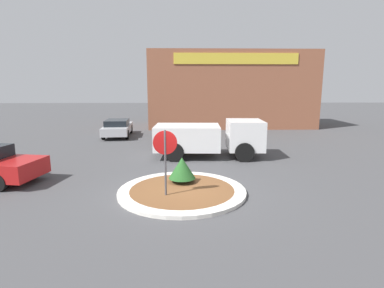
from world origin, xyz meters
The scene contains 7 objects.
ground_plane centered at (0.00, 0.00, 0.00)m, with size 120.00×120.00×0.00m, color #474749.
traffic_island centered at (0.00, 0.00, 0.06)m, with size 4.49×4.49×0.13m.
stop_sign centered at (-0.54, -0.54, 1.62)m, with size 0.79×0.07×2.32m.
island_shrub centered at (0.00, 0.81, 0.68)m, with size 1.01×1.01×0.96m.
utility_truck centered at (1.42, 5.49, 1.08)m, with size 5.72×2.60×1.95m.
storefront_building centered at (4.47, 18.45, 3.39)m, with size 14.82×6.07×6.78m.
parked_sedan_silver centered at (-4.88, 12.40, 0.67)m, with size 2.16×4.66×1.27m.
Camera 1 is at (0.06, -10.07, 3.68)m, focal length 28.00 mm.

